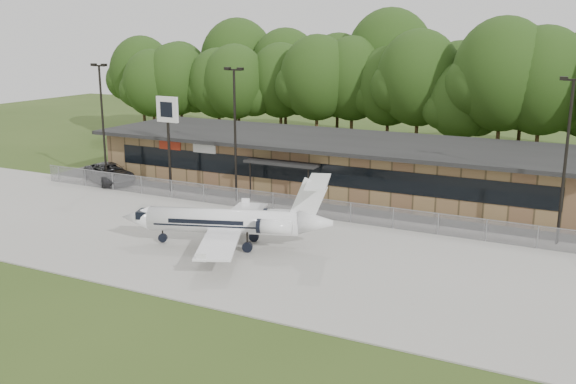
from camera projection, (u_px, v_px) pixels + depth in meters
The scene contains 12 objects.
ground at pixel (153, 286), 33.04m from camera, with size 160.00×160.00×0.00m, color #304518.
apron at pixel (234, 242), 39.96m from camera, with size 64.00×18.00×0.08m, color #9E9B93.
parking_lot at pixel (311, 200), 49.92m from camera, with size 50.00×9.00×0.06m, color #383835.
terminal at pixel (334, 163), 53.25m from camera, with size 41.00×11.65×4.30m.
fence at pixel (285, 204), 45.84m from camera, with size 46.00×0.04×1.52m.
treeline at pixel (401, 83), 67.61m from camera, with size 72.00×12.00×15.00m, color #223C13, non-canonical shape.
light_pole_left at pixel (102, 115), 53.74m from camera, with size 1.55×0.30×10.23m.
light_pole_mid at pixel (235, 125), 48.07m from camera, with size 1.55×0.30×10.23m.
light_pole_right at pixel (567, 149), 38.02m from camera, with size 1.55×0.30×10.23m.
business_jet at pixel (231, 222), 38.67m from camera, with size 13.00×11.64×4.43m.
suv at pixel (110, 173), 55.48m from camera, with size 2.81×6.10×1.70m, color #343437.
pole_sign at pixel (168, 120), 51.15m from camera, with size 2.05×0.34×7.78m.
Camera 1 is at (20.10, -24.44, 12.73)m, focal length 40.00 mm.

